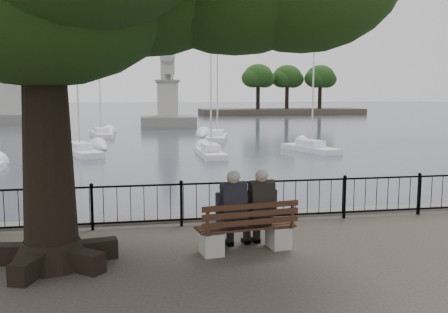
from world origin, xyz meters
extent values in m
cube|color=#64615B|center=(0.00, 3.00, -0.50)|extent=(200.00, 0.40, 1.20)
plane|color=#2D3442|center=(0.00, 103.00, -1.00)|extent=(260.00, 260.00, 0.00)
cube|color=black|center=(0.00, 2.50, 0.98)|extent=(22.00, 0.04, 0.04)
cube|color=black|center=(0.00, 2.50, 0.15)|extent=(22.00, 0.04, 0.04)
cube|color=gray|center=(-0.64, 0.35, 0.22)|extent=(0.44, 0.53, 0.44)
cube|color=gray|center=(0.74, 0.54, 0.22)|extent=(0.44, 0.53, 0.44)
cube|color=black|center=(0.05, 0.45, 0.48)|extent=(1.99, 0.80, 0.04)
cube|color=black|center=(0.09, 0.16, 0.80)|extent=(1.92, 0.31, 0.43)
cube|color=black|center=(-0.23, 0.42, 0.61)|extent=(0.43, 0.37, 0.26)
cube|color=black|center=(-0.21, 0.30, 1.02)|extent=(0.50, 0.32, 0.64)
sphere|color=tan|center=(-0.22, 0.35, 1.47)|extent=(0.25, 0.25, 0.25)
ellipsoid|color=gray|center=(-0.22, 0.32, 1.51)|extent=(0.26, 0.26, 0.22)
cube|color=black|center=(-0.27, 0.73, 0.24)|extent=(0.40, 0.51, 0.48)
cube|color=black|center=(0.34, 0.50, 0.61)|extent=(0.43, 0.37, 0.26)
cube|color=black|center=(0.36, 0.38, 1.02)|extent=(0.50, 0.32, 0.64)
sphere|color=tan|center=(0.35, 0.43, 1.47)|extent=(0.25, 0.25, 0.25)
ellipsoid|color=gray|center=(0.35, 0.40, 1.51)|extent=(0.26, 0.26, 0.22)
cube|color=black|center=(0.30, 0.81, 0.24)|extent=(0.40, 0.51, 0.48)
cone|color=black|center=(-3.55, 0.36, 0.22)|extent=(1.51, 1.51, 0.45)
cone|color=black|center=(-3.55, 0.36, 2.67)|extent=(0.98, 0.98, 5.34)
cube|color=#64615B|center=(-18.00, 62.00, -0.40)|extent=(9.97, 9.97, 1.40)
cone|color=gray|center=(-18.00, 62.00, 11.96)|extent=(6.38, 6.38, 23.92)
cube|color=#64615B|center=(2.00, 50.00, -0.40)|extent=(6.17, 6.17, 1.40)
cube|color=gray|center=(2.00, 50.00, 2.16)|extent=(2.26, 2.67, 4.11)
cube|color=#64615B|center=(2.00, 50.00, 4.36)|extent=(2.67, 3.07, 0.30)
cube|color=gray|center=(2.00, 50.31, 5.23)|extent=(1.34, 2.26, 1.44)
cube|color=gray|center=(2.00, 49.28, 5.95)|extent=(1.54, 1.03, 1.64)
sphere|color=gray|center=(2.00, 48.87, 7.08)|extent=(1.75, 1.75, 1.75)
cube|color=white|center=(-5.50, 24.90, -0.90)|extent=(3.42, 5.42, 0.59)
cube|color=white|center=(-5.50, 24.90, -0.40)|extent=(1.83, 2.39, 0.44)
cylinder|color=silver|center=(-5.50, 24.61, 4.43)|extent=(0.12, 0.12, 10.06)
cube|color=white|center=(2.81, 22.64, -0.90)|extent=(1.42, 4.81, 0.53)
cube|color=white|center=(2.81, 22.64, -0.40)|extent=(1.01, 1.97, 0.40)
cylinder|color=silver|center=(2.81, 22.37, 3.80)|extent=(0.11, 0.11, 8.80)
cube|color=white|center=(10.00, 23.88, -0.90)|extent=(2.90, 5.29, 0.57)
cube|color=white|center=(10.00, 23.88, -0.40)|extent=(1.62, 2.29, 0.42)
cylinder|color=silver|center=(10.00, 23.60, 3.36)|extent=(0.11, 0.11, 7.93)
cube|color=white|center=(5.08, 33.61, -0.90)|extent=(2.83, 5.92, 0.63)
cube|color=white|center=(5.08, 33.61, -0.40)|extent=(1.66, 2.53, 0.48)
cylinder|color=silver|center=(5.08, 33.30, 3.95)|extent=(0.13, 0.13, 9.10)
cube|color=white|center=(-4.94, 38.66, -0.90)|extent=(2.62, 5.62, 0.60)
cube|color=white|center=(-4.94, 38.66, -0.40)|extent=(1.55, 2.39, 0.45)
cylinder|color=silver|center=(-4.94, 38.36, 5.28)|extent=(0.12, 0.12, 11.77)
cube|color=#322C26|center=(25.00, 80.00, -0.50)|extent=(30.00, 8.00, 1.20)
cylinder|color=black|center=(20.00, 78.00, 2.00)|extent=(0.70, 0.70, 4.00)
ellipsoid|color=black|center=(20.00, 78.00, 6.00)|extent=(5.20, 5.20, 4.16)
cylinder|color=black|center=(26.00, 80.00, 2.00)|extent=(0.70, 0.70, 4.00)
ellipsoid|color=black|center=(26.00, 80.00, 6.00)|extent=(5.20, 5.20, 4.16)
cylinder|color=black|center=(32.00, 79.00, 2.00)|extent=(0.70, 0.70, 4.00)
ellipsoid|color=black|center=(32.00, 79.00, 6.00)|extent=(5.20, 5.20, 4.16)
camera|label=1|loc=(-2.06, -8.75, 3.07)|focal=40.00mm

